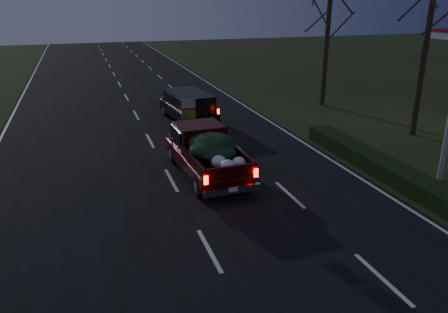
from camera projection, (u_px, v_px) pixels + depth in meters
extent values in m
plane|color=black|center=(209.00, 251.00, 11.66)|extent=(120.00, 120.00, 0.00)
cube|color=black|center=(209.00, 250.00, 11.65)|extent=(14.00, 120.00, 0.02)
cube|color=black|center=(385.00, 168.00, 16.51)|extent=(1.00, 10.00, 0.60)
cylinder|color=black|center=(426.00, 46.00, 20.10)|extent=(0.28, 0.28, 8.50)
cylinder|color=black|center=(326.00, 48.00, 26.31)|extent=(0.28, 0.28, 7.00)
cube|color=#390709|center=(206.00, 160.00, 16.55)|extent=(2.16, 4.93, 0.53)
cube|color=#390709|center=(198.00, 135.00, 17.07)|extent=(1.86, 1.63, 0.87)
cube|color=black|center=(198.00, 133.00, 17.04)|extent=(1.95, 1.54, 0.53)
cube|color=#390709|center=(217.00, 163.00, 15.35)|extent=(1.91, 2.79, 0.06)
ellipsoid|color=black|center=(213.00, 147.00, 15.64)|extent=(1.63, 1.81, 0.58)
cylinder|color=gray|center=(182.00, 126.00, 15.78)|extent=(0.03, 0.03, 1.94)
cube|color=red|center=(189.00, 104.00, 15.59)|extent=(0.50, 0.04, 0.33)
cube|color=gold|center=(189.00, 114.00, 15.73)|extent=(0.50, 0.04, 0.33)
cube|color=black|center=(188.00, 110.00, 23.82)|extent=(2.35, 4.69, 0.57)
cube|color=black|center=(189.00, 99.00, 23.40)|extent=(2.11, 3.46, 0.75)
cube|color=black|center=(189.00, 98.00, 23.37)|extent=(2.19, 3.38, 0.45)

